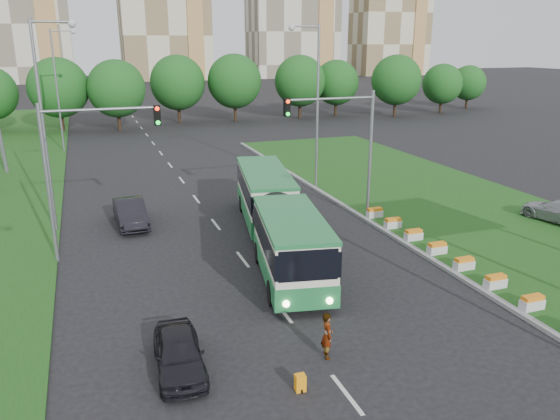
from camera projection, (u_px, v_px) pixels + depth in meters
name	position (u px, v px, depth m)	size (l,w,h in m)	color
ground	(347.00, 300.00, 23.75)	(360.00, 360.00, 0.00)	black
grass_median	(473.00, 215.00, 35.13)	(14.00, 60.00, 0.15)	#184D16
median_kerb	(378.00, 227.00, 32.88)	(0.30, 60.00, 0.18)	gray
lane_markings	(191.00, 192.00, 40.77)	(0.20, 100.00, 0.01)	beige
flower_planters	(464.00, 263.00, 26.51)	(1.10, 18.10, 0.60)	silver
traffic_mast_median	(347.00, 136.00, 32.71)	(5.76, 0.32, 8.00)	gray
traffic_mast_left	(80.00, 156.00, 26.91)	(5.76, 0.32, 8.00)	gray
street_lamps	(220.00, 132.00, 30.01)	(36.00, 60.00, 12.00)	gray
tree_line	(235.00, 89.00, 75.12)	(120.00, 8.00, 9.00)	#134918
midrise_east	(390.00, 13.00, 181.83)	(24.00, 14.00, 40.00)	beige
articulated_bus	(273.00, 215.00, 29.66)	(2.69, 17.27, 2.84)	silver
car_left_near	(179.00, 353.00, 18.47)	(1.60, 3.97, 1.35)	black
car_left_far	(130.00, 213.00, 33.21)	(1.69, 4.84, 1.60)	black
pedestrian	(327.00, 335.00, 19.22)	(0.63, 0.41, 1.72)	gray
shopping_trolley	(300.00, 383.00, 17.50)	(0.34, 0.35, 0.57)	orange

